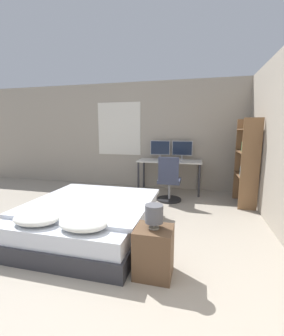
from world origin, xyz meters
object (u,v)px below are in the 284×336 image
at_px(nightstand, 154,252).
at_px(desk, 170,164).
at_px(computer_mouse, 180,161).
at_px(keyboard, 168,161).
at_px(office_chair, 169,184).
at_px(bedside_lamp, 154,214).
at_px(bed, 89,218).
at_px(monitor_right, 182,149).
at_px(bookshelf, 248,159).
at_px(monitor_left, 160,148).

height_order(nightstand, desk, desk).
bearing_deg(computer_mouse, nightstand, -90.40).
height_order(nightstand, computer_mouse, computer_mouse).
xyz_separation_m(keyboard, office_chair, (0.09, -0.52, -0.40)).
height_order(bedside_lamp, desk, desk).
relative_size(keyboard, office_chair, 0.37).
xyz_separation_m(bedside_lamp, office_chair, (-0.16, 2.50, -0.28)).
relative_size(nightstand, computer_mouse, 7.41).
distance_m(desk, keyboard, 0.24).
xyz_separation_m(bed, nightstand, (1.09, -0.71, 0.02)).
distance_m(bed, monitor_right, 3.08).
xyz_separation_m(bed, bookshelf, (2.45, 1.89, 0.71)).
bearing_deg(nightstand, monitor_left, 98.56).
bearing_deg(office_chair, monitor_right, 79.16).
distance_m(office_chair, bookshelf, 1.62).
bearing_deg(bedside_lamp, monitor_left, 98.56).
distance_m(bed, monitor_left, 2.93).
height_order(bedside_lamp, monitor_left, monitor_left).
height_order(keyboard, computer_mouse, computer_mouse).
bearing_deg(monitor_left, nightstand, -81.44).
xyz_separation_m(monitor_left, monitor_right, (0.55, 0.00, 0.00)).
height_order(nightstand, bedside_lamp, bedside_lamp).
xyz_separation_m(monitor_left, keyboard, (0.27, -0.45, -0.25)).
bearing_deg(monitor_right, computer_mouse, -90.41).
relative_size(bed, office_chair, 2.05).
xyz_separation_m(computer_mouse, bookshelf, (1.33, -0.41, 0.15)).
height_order(bed, monitor_right, monitor_right).
bearing_deg(bedside_lamp, computer_mouse, 89.60).
bearing_deg(monitor_left, desk, -39.63).
bearing_deg(office_chair, desk, 96.75).
height_order(monitor_right, keyboard, monitor_right).
xyz_separation_m(bedside_lamp, computer_mouse, (0.02, 3.02, 0.13)).
height_order(monitor_left, bookshelf, bookshelf).
bearing_deg(nightstand, keyboard, 94.71).
distance_m(bedside_lamp, keyboard, 3.03).
height_order(desk, monitor_left, monitor_left).
height_order(bed, computer_mouse, computer_mouse).
relative_size(nightstand, desk, 0.34).
height_order(office_chair, bookshelf, bookshelf).
distance_m(monitor_left, monitor_right, 0.55).
xyz_separation_m(nightstand, monitor_right, (0.02, 3.47, 0.78)).
bearing_deg(monitor_right, office_chair, -100.84).
distance_m(keyboard, bookshelf, 1.66).
bearing_deg(keyboard, bed, -110.16).
bearing_deg(monitor_right, keyboard, -121.32).
bearing_deg(keyboard, monitor_left, 121.32).
bearing_deg(computer_mouse, monitor_left, 140.42).
relative_size(nightstand, monitor_left, 1.05).
distance_m(monitor_left, bookshelf, 2.06).
xyz_separation_m(monitor_left, computer_mouse, (0.54, -0.45, -0.24)).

